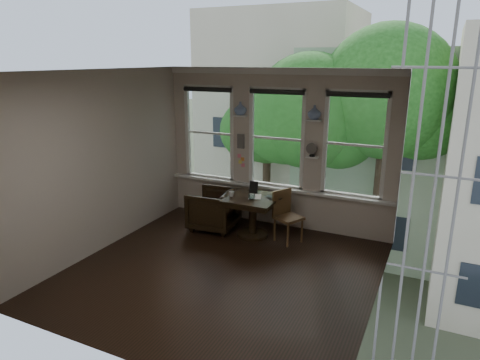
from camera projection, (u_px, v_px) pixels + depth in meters
The scene contains 25 objects.
ground at pixel (223, 271), 6.59m from camera, with size 4.50×4.50×0.00m, color black.
ceiling at pixel (221, 71), 5.77m from camera, with size 4.50×4.50×0.00m, color silver.
wall_back at pixel (277, 149), 8.13m from camera, with size 4.50×4.50×0.00m, color beige.
wall_front at pixel (116, 232), 4.23m from camera, with size 4.50×4.50×0.00m, color beige.
wall_left at pixel (102, 162), 7.11m from camera, with size 4.50×4.50×0.00m, color beige.
wall_right at pixel (384, 199), 5.25m from camera, with size 4.50×4.50×0.00m, color beige.
window_left at pixel (210, 133), 8.68m from camera, with size 1.10×0.12×1.90m, color white, non-canonical shape.
window_center at pixel (277, 138), 8.08m from camera, with size 1.10×0.12×1.90m, color white, non-canonical shape.
window_right at pixel (355, 145), 7.48m from camera, with size 1.10×0.12×1.90m, color white, non-canonical shape.
shelf_left at pixel (240, 116), 8.18m from camera, with size 0.26×0.16×0.03m, color white.
shelf_right at pixel (314, 120), 7.58m from camera, with size 0.26×0.16×0.03m, color white.
intercom at pixel (241, 141), 8.35m from camera, with size 0.14×0.06×0.28m, color #59544F.
sticky_notes at pixel (241, 159), 8.45m from camera, with size 0.16×0.01×0.24m, color pink, non-canonical shape.
desk_fan at pixel (312, 152), 7.72m from camera, with size 0.20×0.20×0.24m, color #59544F, non-canonical shape.
vase_left at pixel (240, 108), 8.14m from camera, with size 0.24×0.24×0.25m, color silver.
vase_right at pixel (314, 112), 7.54m from camera, with size 0.24×0.24×0.25m, color silver.
table at pixel (253, 217), 7.79m from camera, with size 0.90×0.90×0.75m, color black, non-canonical shape.
armchair_left at pixel (213, 209), 8.14m from camera, with size 0.82×0.85×0.77m, color black.
cushion_red at pixel (213, 206), 8.12m from camera, with size 0.45×0.45×0.06m, color maroon.
side_chair_right at pixel (289, 217), 7.53m from camera, with size 0.42×0.42×0.92m, color #4E311B, non-canonical shape.
laptop at pixel (273, 198), 7.58m from camera, with size 0.32×0.21×0.03m, color black.
mug at pixel (231, 194), 7.72m from camera, with size 0.10×0.10×0.10m, color white.
drinking_glass at pixel (252, 197), 7.56m from camera, with size 0.12×0.12×0.10m, color white.
tablet at pixel (254, 187), 7.92m from camera, with size 0.16×0.02×0.22m, color black.
papers at pixel (255, 197), 7.72m from camera, with size 0.22×0.30×0.00m, color silver.
Camera 1 is at (2.80, -5.26, 3.16)m, focal length 32.00 mm.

